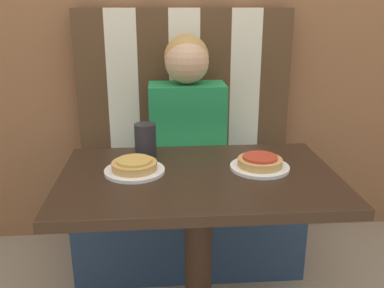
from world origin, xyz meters
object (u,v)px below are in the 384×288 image
object	(u,v)px
plate_left	(135,171)
drinking_cup	(145,140)
person	(187,107)
pizza_right	(260,161)
pizza_left	(134,165)
plate_right	(260,167)

from	to	relation	value
plate_left	drinking_cup	xyz separation A→B (m)	(0.03, 0.17, 0.06)
person	pizza_right	size ratio (longest dim) A/B	4.31
person	drinking_cup	xyz separation A→B (m)	(-0.18, -0.39, -0.03)
pizza_left	drinking_cup	bearing A→B (deg)	78.30
plate_left	pizza_left	size ratio (longest dim) A/B	1.34
plate_left	pizza_right	distance (m)	0.44
plate_left	plate_right	distance (m)	0.44
person	drinking_cup	world-z (taller)	person
pizza_left	pizza_right	world-z (taller)	same
pizza_left	plate_left	bearing A→B (deg)	14.04
plate_left	pizza_right	world-z (taller)	pizza_right
pizza_right	plate_right	bearing A→B (deg)	165.96
plate_left	pizza_right	bearing A→B (deg)	-0.00
person	pizza_right	bearing A→B (deg)	-68.64
person	plate_left	size ratio (longest dim) A/B	3.23
plate_left	pizza_left	world-z (taller)	pizza_left
pizza_left	pizza_right	bearing A→B (deg)	0.00
plate_left	pizza_right	xyz separation A→B (m)	(0.44, -0.00, 0.02)
plate_left	drinking_cup	size ratio (longest dim) A/B	1.65
plate_left	person	bearing A→B (deg)	68.64
plate_right	drinking_cup	bearing A→B (deg)	157.40
plate_left	pizza_right	size ratio (longest dim) A/B	1.34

